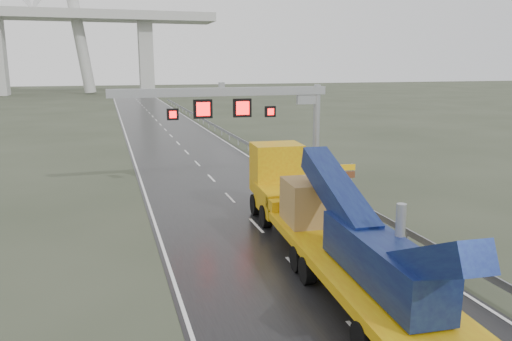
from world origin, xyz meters
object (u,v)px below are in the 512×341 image
object	(u,v)px
sign_gantry	(252,109)
heavy_haul_truck	(322,219)
exit_sign_pair	(345,174)
striped_barrier	(299,174)

from	to	relation	value
sign_gantry	heavy_haul_truck	size ratio (longest dim) A/B	0.70
sign_gantry	exit_sign_pair	distance (m)	7.69
heavy_haul_truck	striped_barrier	distance (m)	15.18
heavy_haul_truck	exit_sign_pair	bearing A→B (deg)	61.69
sign_gantry	striped_barrier	world-z (taller)	sign_gantry
striped_barrier	heavy_haul_truck	bearing A→B (deg)	-111.46
sign_gantry	striped_barrier	distance (m)	6.44
sign_gantry	heavy_haul_truck	distance (m)	13.92
exit_sign_pair	striped_barrier	bearing A→B (deg)	109.89
heavy_haul_truck	sign_gantry	bearing A→B (deg)	90.66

